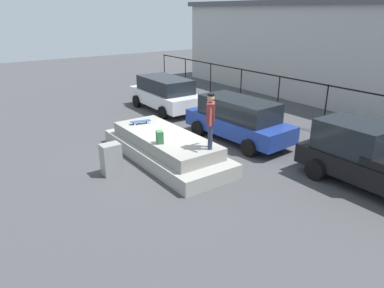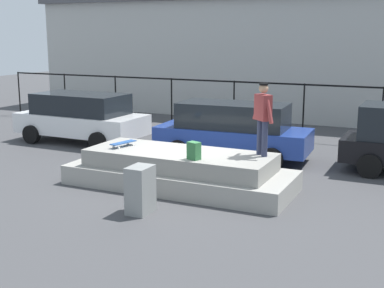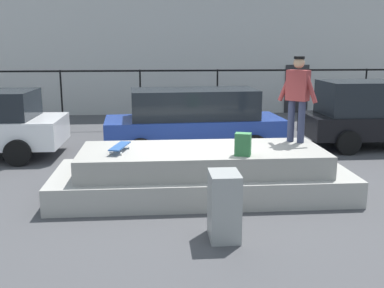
{
  "view_description": "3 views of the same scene",
  "coord_description": "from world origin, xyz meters",
  "px_view_note": "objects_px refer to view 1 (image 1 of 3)",
  "views": [
    {
      "loc": [
        10.08,
        -6.34,
        4.94
      ],
      "look_at": [
        0.3,
        0.67,
        0.39
      ],
      "focal_mm": 33.21,
      "sensor_mm": 36.0,
      "label": 1
    },
    {
      "loc": [
        5.67,
        -11.49,
        3.74
      ],
      "look_at": [
        -0.19,
        0.9,
        0.83
      ],
      "focal_mm": 48.97,
      "sensor_mm": 36.0,
      "label": 2
    },
    {
      "loc": [
        -0.84,
        -8.74,
        2.86
      ],
      "look_at": [
        -0.06,
        0.78,
        0.75
      ],
      "focal_mm": 42.68,
      "sensor_mm": 36.0,
      "label": 3
    }
  ],
  "objects_px": {
    "skateboarder": "(211,117)",
    "car_blue_hatchback_mid": "(238,119)",
    "backpack": "(160,137)",
    "car_white_hatchback_near": "(165,93)",
    "car_black_pickup_far": "(371,158)",
    "skateboard": "(141,121)",
    "utility_box": "(111,159)"
  },
  "relations": [
    {
      "from": "car_white_hatchback_near",
      "to": "car_blue_hatchback_mid",
      "type": "bearing_deg",
      "value": -1.05
    },
    {
      "from": "backpack",
      "to": "utility_box",
      "type": "bearing_deg",
      "value": 87.61
    },
    {
      "from": "skateboarder",
      "to": "backpack",
      "type": "height_order",
      "value": "skateboarder"
    },
    {
      "from": "skateboarder",
      "to": "car_blue_hatchback_mid",
      "type": "height_order",
      "value": "skateboarder"
    },
    {
      "from": "utility_box",
      "to": "car_black_pickup_far",
      "type": "bearing_deg",
      "value": 48.38
    },
    {
      "from": "backpack",
      "to": "car_black_pickup_far",
      "type": "xyz_separation_m",
      "value": [
        4.68,
        4.35,
        -0.2
      ]
    },
    {
      "from": "car_white_hatchback_near",
      "to": "utility_box",
      "type": "height_order",
      "value": "car_white_hatchback_near"
    },
    {
      "from": "car_white_hatchback_near",
      "to": "car_blue_hatchback_mid",
      "type": "distance_m",
      "value": 5.68
    },
    {
      "from": "car_white_hatchback_near",
      "to": "car_black_pickup_far",
      "type": "distance_m",
      "value": 10.91
    },
    {
      "from": "utility_box",
      "to": "car_blue_hatchback_mid",
      "type": "bearing_deg",
      "value": 90.17
    },
    {
      "from": "car_black_pickup_far",
      "to": "car_white_hatchback_near",
      "type": "bearing_deg",
      "value": -178.28
    },
    {
      "from": "skateboard",
      "to": "car_black_pickup_far",
      "type": "height_order",
      "value": "car_black_pickup_far"
    },
    {
      "from": "skateboard",
      "to": "car_black_pickup_far",
      "type": "bearing_deg",
      "value": 29.37
    },
    {
      "from": "backpack",
      "to": "car_white_hatchback_near",
      "type": "bearing_deg",
      "value": -14.8
    },
    {
      "from": "car_blue_hatchback_mid",
      "to": "utility_box",
      "type": "distance_m",
      "value": 5.42
    },
    {
      "from": "car_black_pickup_far",
      "to": "skateboarder",
      "type": "bearing_deg",
      "value": -135.83
    },
    {
      "from": "skateboarder",
      "to": "skateboard",
      "type": "height_order",
      "value": "skateboarder"
    },
    {
      "from": "skateboarder",
      "to": "utility_box",
      "type": "distance_m",
      "value": 3.43
    },
    {
      "from": "skateboard",
      "to": "car_blue_hatchback_mid",
      "type": "bearing_deg",
      "value": 64.16
    },
    {
      "from": "skateboard",
      "to": "car_white_hatchback_near",
      "type": "bearing_deg",
      "value": 138.42
    },
    {
      "from": "car_white_hatchback_near",
      "to": "car_black_pickup_far",
      "type": "relative_size",
      "value": 1.03
    },
    {
      "from": "car_white_hatchback_near",
      "to": "backpack",
      "type": "bearing_deg",
      "value": -32.91
    },
    {
      "from": "backpack",
      "to": "car_white_hatchback_near",
      "type": "distance_m",
      "value": 7.41
    },
    {
      "from": "backpack",
      "to": "utility_box",
      "type": "relative_size",
      "value": 0.4
    },
    {
      "from": "skateboarder",
      "to": "car_blue_hatchback_mid",
      "type": "relative_size",
      "value": 0.37
    },
    {
      "from": "car_white_hatchback_near",
      "to": "car_black_pickup_far",
      "type": "bearing_deg",
      "value": 1.72
    },
    {
      "from": "skateboard",
      "to": "car_blue_hatchback_mid",
      "type": "xyz_separation_m",
      "value": [
        1.67,
        3.45,
        -0.09
      ]
    },
    {
      "from": "car_white_hatchback_near",
      "to": "car_blue_hatchback_mid",
      "type": "height_order",
      "value": "car_blue_hatchback_mid"
    },
    {
      "from": "backpack",
      "to": "utility_box",
      "type": "xyz_separation_m",
      "value": [
        -0.55,
        -1.48,
        -0.6
      ]
    },
    {
      "from": "car_blue_hatchback_mid",
      "to": "car_black_pickup_far",
      "type": "height_order",
      "value": "car_black_pickup_far"
    },
    {
      "from": "car_blue_hatchback_mid",
      "to": "car_black_pickup_far",
      "type": "distance_m",
      "value": 5.24
    },
    {
      "from": "skateboarder",
      "to": "backpack",
      "type": "distance_m",
      "value": 1.84
    }
  ]
}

